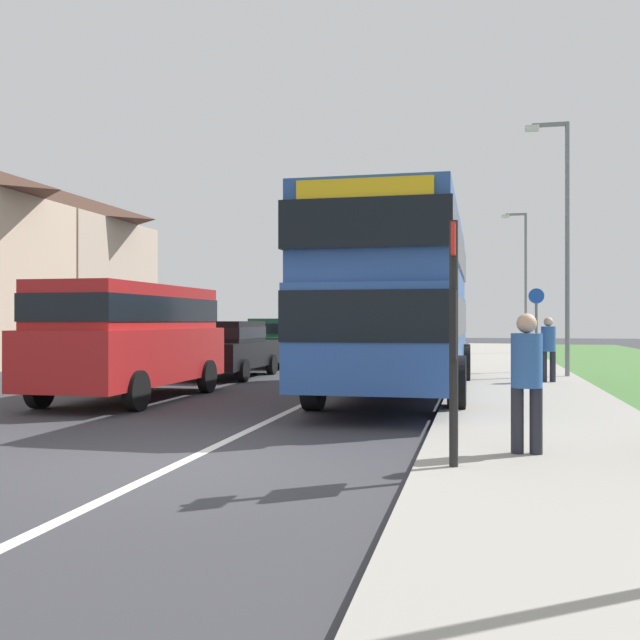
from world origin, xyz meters
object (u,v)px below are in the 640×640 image
double_decker_bus (401,294)px  pedestrian_at_stop (527,376)px  cycle_route_sign (536,326)px  street_lamp_mid (563,231)px  street_lamp_far (523,272)px  pedestrian_walking_away (548,346)px  parked_car_dark_green (281,340)px  parked_van_red (132,332)px  parked_car_black (227,346)px  bus_stop_sign (454,326)px

double_decker_bus → pedestrian_at_stop: size_ratio=5.98×
pedestrian_at_stop → cycle_route_sign: cycle_route_sign is taller
street_lamp_mid → pedestrian_at_stop: bearing=-98.0°
street_lamp_far → pedestrian_walking_away: bearing=-91.2°
pedestrian_at_stop → street_lamp_far: bearing=86.8°
double_decker_bus → pedestrian_at_stop: 7.32m
pedestrian_walking_away → cycle_route_sign: size_ratio=0.66×
parked_car_dark_green → pedestrian_walking_away: bearing=-36.7°
double_decker_bus → parked_van_red: double_decker_bus is taller
double_decker_bus → pedestrian_walking_away: double_decker_bus is taller
parked_car_dark_green → pedestrian_walking_away: pedestrian_walking_away is taller
parked_car_black → cycle_route_sign: cycle_route_sign is taller
bus_stop_sign → street_lamp_far: 27.20m
parked_van_red → bus_stop_sign: (6.57, -5.89, 0.18)m
parked_van_red → parked_car_black: size_ratio=1.27×
pedestrian_at_stop → bus_stop_sign: bearing=-131.0°
parked_car_dark_green → bus_stop_sign: bus_stop_sign is taller
parked_car_black → street_lamp_mid: street_lamp_mid is taller
parked_van_red → street_lamp_far: street_lamp_far is taller
pedestrian_at_stop → bus_stop_sign: 1.29m
pedestrian_walking_away → bus_stop_sign: (-1.86, -10.62, 0.56)m
double_decker_bus → cycle_route_sign: 7.24m
parked_van_red → pedestrian_at_stop: size_ratio=3.22×
parked_car_dark_green → street_lamp_mid: bearing=-25.5°
cycle_route_sign → parked_car_dark_green: bearing=162.4°
pedestrian_at_stop → street_lamp_far: street_lamp_far is taller
bus_stop_sign → street_lamp_mid: street_lamp_mid is taller
parked_car_black → parked_van_red: bearing=-89.6°
parked_car_dark_green → pedestrian_at_stop: pedestrian_at_stop is taller
parked_van_red → pedestrian_at_stop: bearing=-34.4°
double_decker_bus → street_lamp_far: street_lamp_far is taller
bus_stop_sign → cycle_route_sign: bus_stop_sign is taller
parked_van_red → cycle_route_sign: size_ratio=2.13×
street_lamp_far → street_lamp_mid: bearing=-89.2°
street_lamp_mid → bus_stop_sign: bearing=-100.8°
pedestrian_walking_away → cycle_route_sign: (-0.01, 3.60, 0.45)m
double_decker_bus → street_lamp_far: size_ratio=1.52×
parked_car_black → parked_car_dark_green: (0.07, 5.26, 0.04)m
bus_stop_sign → street_lamp_far: size_ratio=0.40×
parked_car_dark_green → cycle_route_sign: (8.39, -2.66, 0.52)m
parked_van_red → street_lamp_mid: bearing=36.8°
parked_car_dark_green → pedestrian_walking_away: size_ratio=2.68×
parked_car_black → pedestrian_at_stop: (7.37, -10.74, 0.10)m
parked_car_black → bus_stop_sign: bearing=-60.4°
parked_car_black → street_lamp_mid: 9.59m
double_decker_bus → pedestrian_walking_away: 4.46m
double_decker_bus → parked_car_dark_green: size_ratio=2.23×
parked_van_red → parked_car_black: bearing=90.4°
double_decker_bus → street_lamp_far: (3.59, 19.23, 1.67)m
parked_van_red → street_lamp_far: 23.01m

